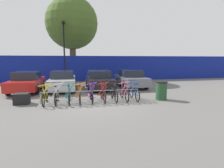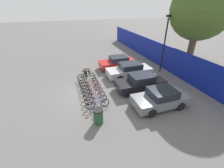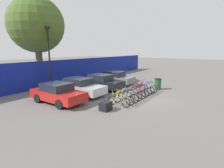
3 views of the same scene
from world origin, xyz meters
TOP-DOWN VIEW (x-y plane):
  - ground_plane at (0.00, 0.00)m, footprint 120.00×120.00m
  - hoarding_wall at (0.00, 9.50)m, footprint 36.00×0.16m
  - bike_rack at (-0.14, 0.68)m, footprint 5.28×0.04m
  - bicycle_yellow at (-2.51, 0.53)m, footprint 0.68×1.71m
  - bicycle_white at (-1.95, 0.53)m, footprint 0.68×1.71m
  - bicycle_teal at (-1.31, 0.53)m, footprint 0.68×1.71m
  - bicycle_orange at (-0.79, 0.53)m, footprint 0.68×1.71m
  - bicycle_purple at (-0.18, 0.53)m, footprint 0.68×1.71m
  - bicycle_red at (0.45, 0.53)m, footprint 0.68×1.71m
  - bicycle_black at (1.06, 0.53)m, footprint 0.68×1.71m
  - bicycle_pink at (1.65, 0.53)m, footprint 0.68×1.71m
  - bicycle_blue at (2.23, 0.53)m, footprint 0.68×1.71m
  - car_red at (-4.28, 4.48)m, footprint 1.91×4.10m
  - car_silver at (-1.89, 4.80)m, footprint 1.91×4.48m
  - car_black at (0.81, 4.62)m, footprint 1.91×4.17m
  - car_grey at (3.44, 4.81)m, footprint 1.91×3.93m
  - lamp_post at (-1.90, 8.50)m, footprint 0.24×0.44m
  - trash_bin at (3.70, 0.20)m, footprint 0.63×0.63m
  - cargo_crate at (-3.66, 0.76)m, footprint 0.70×0.56m
  - tree_behind_hoarding at (-1.14, 11.30)m, footprint 5.54×5.54m

SIDE VIEW (x-z plane):
  - ground_plane at x=0.00m, z-range 0.00..0.00m
  - cargo_crate at x=-3.66m, z-range 0.00..0.55m
  - bicycle_yellow at x=-2.51m, z-range -0.15..0.90m
  - bicycle_white at x=-1.95m, z-range -0.15..0.90m
  - bicycle_teal at x=-1.31m, z-range -0.15..0.90m
  - bicycle_orange at x=-0.79m, z-range -0.15..0.90m
  - bicycle_purple at x=-0.18m, z-range -0.15..0.90m
  - bicycle_red at x=0.45m, z-range -0.15..0.90m
  - bicycle_black at x=1.06m, z-range -0.15..0.90m
  - bicycle_pink at x=1.65m, z-range -0.15..0.90m
  - bicycle_blue at x=2.23m, z-range -0.15..0.90m
  - bike_rack at x=-0.14m, z-range 0.22..0.79m
  - trash_bin at x=3.70m, z-range 0.00..1.03m
  - car_grey at x=3.44m, z-range -0.01..1.39m
  - car_red at x=-4.28m, z-range -0.01..1.39m
  - car_black at x=0.81m, z-range -0.01..1.39m
  - car_silver at x=-1.89m, z-range -0.01..1.39m
  - hoarding_wall at x=0.00m, z-range 0.00..2.60m
  - lamp_post at x=-1.90m, z-range 0.35..6.03m
  - tree_behind_hoarding at x=-1.14m, z-range 1.62..10.50m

